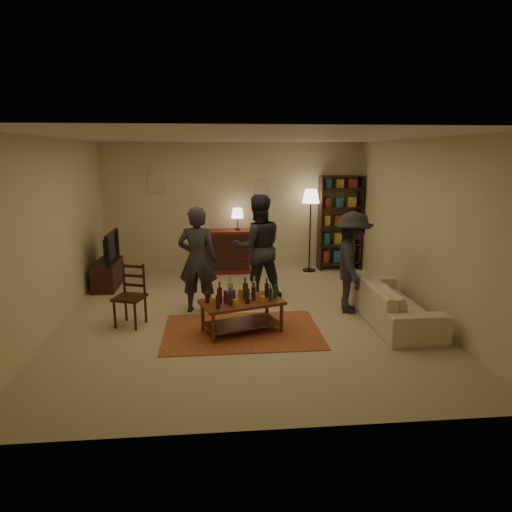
{
  "coord_description": "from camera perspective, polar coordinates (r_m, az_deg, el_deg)",
  "views": [
    {
      "loc": [
        -0.45,
        -6.69,
        2.48
      ],
      "look_at": [
        0.19,
        0.1,
        0.93
      ],
      "focal_mm": 32.0,
      "sensor_mm": 36.0,
      "label": 1
    }
  ],
  "objects": [
    {
      "name": "dining_chair",
      "position": [
        6.93,
        -15.34,
        -4.47
      ],
      "size": [
        0.5,
        0.5,
        0.92
      ],
      "rotation": [
        0.0,
        0.0,
        -0.32
      ],
      "color": "#331711",
      "rests_on": "ground"
    },
    {
      "name": "person_left",
      "position": [
        7.19,
        -7.31,
        -0.48
      ],
      "size": [
        0.67,
        0.5,
        1.69
      ],
      "primitive_type": "imported",
      "rotation": [
        0.0,
        0.0,
        2.98
      ],
      "color": "#2B2A33",
      "rests_on": "ground"
    },
    {
      "name": "tv_stand",
      "position": [
        8.97,
        -18.08,
        -1.37
      ],
      "size": [
        0.4,
        1.0,
        1.06
      ],
      "color": "#331711",
      "rests_on": "ground"
    },
    {
      "name": "person_by_sofa",
      "position": [
        7.3,
        11.9,
        -0.8
      ],
      "size": [
        0.78,
        1.13,
        1.6
      ],
      "primitive_type": "imported",
      "rotation": [
        0.0,
        0.0,
        1.38
      ],
      "color": "#26252C",
      "rests_on": "ground"
    },
    {
      "name": "sofa",
      "position": [
        7.17,
        16.68,
        -5.45
      ],
      "size": [
        0.81,
        2.08,
        0.61
      ],
      "primitive_type": "imported",
      "rotation": [
        0.0,
        0.0,
        1.57
      ],
      "color": "beige",
      "rests_on": "ground"
    },
    {
      "name": "coffee_table",
      "position": [
        6.42,
        -1.82,
        -6.04
      ],
      "size": [
        1.26,
        0.93,
        0.8
      ],
      "rotation": [
        0.0,
        0.0,
        0.31
      ],
      "color": "brown",
      "rests_on": "ground"
    },
    {
      "name": "bookshelf",
      "position": [
        9.96,
        10.41,
        4.22
      ],
      "size": [
        0.9,
        0.34,
        2.02
      ],
      "color": "#331711",
      "rests_on": "ground"
    },
    {
      "name": "room_shell",
      "position": [
        9.7,
        -6.63,
        8.76
      ],
      "size": [
        6.0,
        6.0,
        6.0
      ],
      "color": "beige",
      "rests_on": "ground"
    },
    {
      "name": "person_right",
      "position": [
        7.75,
        0.23,
        1.05
      ],
      "size": [
        0.96,
        0.79,
        1.81
      ],
      "primitive_type": "imported",
      "rotation": [
        0.0,
        0.0,
        3.27
      ],
      "color": "#25252D",
      "rests_on": "ground"
    },
    {
      "name": "floor_lamp",
      "position": [
        9.61,
        6.86,
        6.72
      ],
      "size": [
        0.36,
        0.36,
        1.74
      ],
      "color": "black",
      "rests_on": "ground"
    },
    {
      "name": "floor",
      "position": [
        7.15,
        -1.46,
        -7.51
      ],
      "size": [
        6.0,
        6.0,
        0.0
      ],
      "primitive_type": "plane",
      "color": "#C6B793",
      "rests_on": "ground"
    },
    {
      "name": "rug",
      "position": [
        6.56,
        -1.77,
        -9.37
      ],
      "size": [
        2.2,
        1.5,
        0.01
      ],
      "primitive_type": "cube",
      "color": "maroon",
      "rests_on": "ground"
    },
    {
      "name": "dresser",
      "position": [
        9.62,
        -3.73,
        0.73
      ],
      "size": [
        1.0,
        0.5,
        1.36
      ],
      "color": "maroon",
      "rests_on": "ground"
    }
  ]
}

